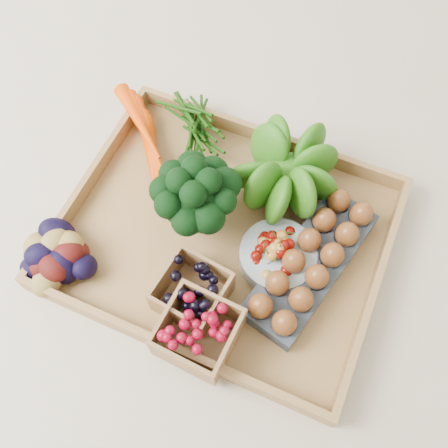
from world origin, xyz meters
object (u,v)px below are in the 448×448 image
at_px(broccoli, 196,207).
at_px(cherry_bowl, 277,257).
at_px(tray, 224,237).
at_px(egg_carton, 310,265).

height_order(broccoli, cherry_bowl, broccoli).
bearing_deg(tray, cherry_bowl, -4.33).
distance_m(tray, cherry_bowl, 0.11).
distance_m(tray, broccoli, 0.09).
bearing_deg(cherry_bowl, tray, 175.67).
bearing_deg(egg_carton, tray, -166.38).
relative_size(broccoli, egg_carton, 0.53).
relative_size(tray, cherry_bowl, 4.19).
bearing_deg(tray, broccoli, 174.44).
bearing_deg(broccoli, tray, -5.56).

